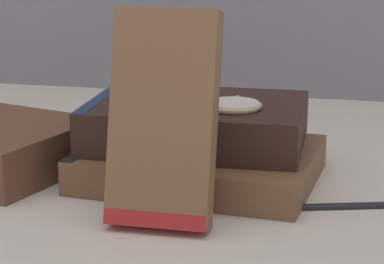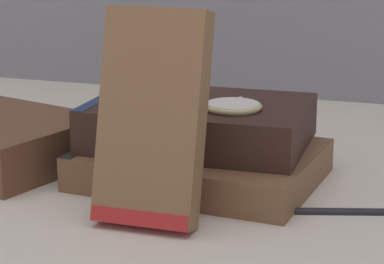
{
  "view_description": "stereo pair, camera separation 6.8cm",
  "coord_description": "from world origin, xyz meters",
  "px_view_note": "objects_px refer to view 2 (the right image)",
  "views": [
    {
      "loc": [
        0.2,
        -0.64,
        0.23
      ],
      "look_at": [
        0.05,
        0.02,
        0.05
      ],
      "focal_mm": 75.0,
      "sensor_mm": 36.0,
      "label": 1
    },
    {
      "loc": [
        0.27,
        -0.62,
        0.23
      ],
      "look_at": [
        0.05,
        0.02,
        0.05
      ],
      "focal_mm": 75.0,
      "sensor_mm": 36.0,
      "label": 2
    }
  ],
  "objects_px": {
    "reading_glasses": "(183,127)",
    "fountain_pen": "(352,208)",
    "book_flat_top": "(194,122)",
    "pocket_watch": "(233,106)",
    "book_leaning_front": "(152,124)",
    "book_flat_bottom": "(196,164)"
  },
  "relations": [
    {
      "from": "book_leaning_front",
      "to": "fountain_pen",
      "type": "xyz_separation_m",
      "value": [
        0.15,
        0.06,
        -0.07
      ]
    },
    {
      "from": "book_leaning_front",
      "to": "fountain_pen",
      "type": "height_order",
      "value": "book_leaning_front"
    },
    {
      "from": "fountain_pen",
      "to": "book_flat_top",
      "type": "bearing_deg",
      "value": 143.03
    },
    {
      "from": "reading_glasses",
      "to": "book_flat_bottom",
      "type": "bearing_deg",
      "value": -56.36
    },
    {
      "from": "book_flat_top",
      "to": "reading_glasses",
      "type": "relative_size",
      "value": 1.72
    },
    {
      "from": "reading_glasses",
      "to": "fountain_pen",
      "type": "distance_m",
      "value": 0.3
    },
    {
      "from": "book_leaning_front",
      "to": "fountain_pen",
      "type": "distance_m",
      "value": 0.18
    },
    {
      "from": "book_flat_top",
      "to": "fountain_pen",
      "type": "xyz_separation_m",
      "value": [
        0.15,
        -0.06,
        -0.05
      ]
    },
    {
      "from": "book_flat_bottom",
      "to": "pocket_watch",
      "type": "bearing_deg",
      "value": -3.88
    },
    {
      "from": "book_flat_top",
      "to": "pocket_watch",
      "type": "xyz_separation_m",
      "value": [
        0.04,
        -0.02,
        0.02
      ]
    },
    {
      "from": "fountain_pen",
      "to": "book_leaning_front",
      "type": "bearing_deg",
      "value": -173.6
    },
    {
      "from": "book_leaning_front",
      "to": "pocket_watch",
      "type": "xyz_separation_m",
      "value": [
        0.04,
        0.1,
        -0.01
      ]
    },
    {
      "from": "book_flat_bottom",
      "to": "reading_glasses",
      "type": "xyz_separation_m",
      "value": [
        -0.07,
        0.17,
        -0.01
      ]
    },
    {
      "from": "pocket_watch",
      "to": "reading_glasses",
      "type": "height_order",
      "value": "pocket_watch"
    },
    {
      "from": "reading_glasses",
      "to": "book_flat_top",
      "type": "bearing_deg",
      "value": -56.56
    },
    {
      "from": "book_leaning_front",
      "to": "pocket_watch",
      "type": "height_order",
      "value": "book_leaning_front"
    },
    {
      "from": "pocket_watch",
      "to": "book_flat_top",
      "type": "bearing_deg",
      "value": 155.72
    },
    {
      "from": "book_flat_bottom",
      "to": "fountain_pen",
      "type": "xyz_separation_m",
      "value": [
        0.15,
        -0.04,
        -0.01
      ]
    },
    {
      "from": "book_flat_bottom",
      "to": "pocket_watch",
      "type": "height_order",
      "value": "pocket_watch"
    },
    {
      "from": "reading_glasses",
      "to": "fountain_pen",
      "type": "xyz_separation_m",
      "value": [
        0.22,
        -0.21,
        0.0
      ]
    },
    {
      "from": "reading_glasses",
      "to": "pocket_watch",
      "type": "bearing_deg",
      "value": -47.69
    },
    {
      "from": "pocket_watch",
      "to": "reading_glasses",
      "type": "relative_size",
      "value": 0.48
    }
  ]
}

